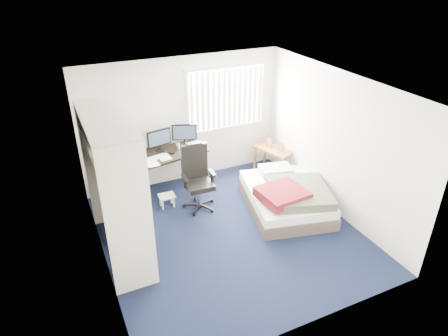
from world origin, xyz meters
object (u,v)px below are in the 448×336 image
Objects in this scene: nightstand at (274,151)px; desk at (160,152)px; office_chair at (197,183)px; bed at (287,196)px.

desk is at bearing 174.50° from nightstand.
desk is 1.49× the size of office_chair.
desk is at bearing 140.23° from bed.
desk is 2.39m from nightstand.
office_chair is at bearing 150.76° from bed.
desk is at bearing 120.33° from office_chair.
office_chair is at bearing -164.70° from nightstand.
bed is at bearing -39.77° from desk.
bed is (1.41, -0.79, -0.20)m from office_chair.
office_chair is 1.35× the size of nightstand.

